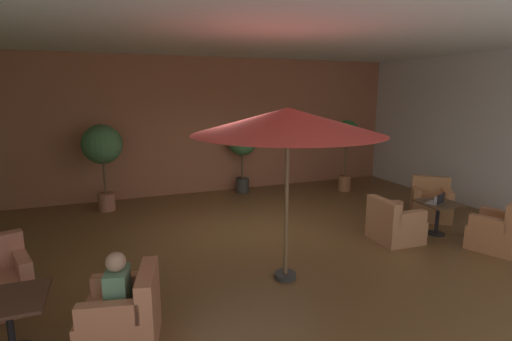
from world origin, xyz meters
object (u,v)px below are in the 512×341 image
at_px(armchair_front_left_north, 394,225).
at_px(cafe_table_front_right, 8,313).
at_px(potted_tree_mid_left, 346,140).
at_px(patron_blue_shirt, 117,283).
at_px(cafe_table_front_left, 438,209).
at_px(iced_drink_cup, 436,200).
at_px(armchair_front_left_east, 497,231).
at_px(potted_tree_mid_right, 102,149).
at_px(potted_tree_left_corner, 242,146).
at_px(open_laptop, 437,201).
at_px(armchair_front_right_east, 124,317).
at_px(patio_umbrella_tall_red, 288,122).
at_px(armchair_front_left_south, 431,204).

distance_m(armchair_front_left_north, cafe_table_front_right, 5.96).
relative_size(potted_tree_mid_left, patron_blue_shirt, 3.13).
relative_size(cafe_table_front_left, iced_drink_cup, 6.15).
distance_m(armchair_front_left_east, potted_tree_mid_right, 8.04).
bearing_deg(cafe_table_front_right, potted_tree_mid_right, 79.41).
distance_m(armchair_front_left_north, iced_drink_cup, 1.01).
bearing_deg(potted_tree_left_corner, cafe_table_front_right, -129.23).
height_order(potted_tree_left_corner, patron_blue_shirt, potted_tree_left_corner).
bearing_deg(open_laptop, armchair_front_right_east, -167.57).
bearing_deg(patron_blue_shirt, armchair_front_left_east, 3.29).
relative_size(armchair_front_left_north, patron_blue_shirt, 1.30).
bearing_deg(patio_umbrella_tall_red, open_laptop, 8.64).
bearing_deg(potted_tree_mid_left, potted_tree_mid_right, 175.68).
height_order(armchair_front_left_east, cafe_table_front_right, armchair_front_left_east).
bearing_deg(cafe_table_front_left, patio_umbrella_tall_red, -170.88).
xyz_separation_m(armchair_front_left_south, potted_tree_left_corner, (-3.08, 3.56, 0.96)).
distance_m(potted_tree_left_corner, potted_tree_mid_left, 2.84).
xyz_separation_m(patio_umbrella_tall_red, potted_tree_mid_right, (-2.43, 4.49, -0.85)).
height_order(potted_tree_mid_right, iced_drink_cup, potted_tree_mid_right).
relative_size(armchair_front_left_north, cafe_table_front_right, 1.10).
bearing_deg(potted_tree_mid_left, armchair_front_left_south, -81.90).
relative_size(patio_umbrella_tall_red, potted_tree_mid_left, 1.36).
bearing_deg(cafe_table_front_right, iced_drink_cup, 8.81).
distance_m(cafe_table_front_right, potted_tree_mid_left, 8.47).
xyz_separation_m(armchair_front_left_north, iced_drink_cup, (0.93, -0.04, 0.38)).
xyz_separation_m(cafe_table_front_left, open_laptop, (-0.09, -0.04, 0.19)).
relative_size(armchair_front_left_east, potted_tree_mid_right, 0.49).
xyz_separation_m(armchair_front_right_east, patio_umbrella_tall_red, (2.27, 0.73, 1.98)).
relative_size(armchair_front_right_east, potted_tree_left_corner, 0.51).
distance_m(armchair_front_left_south, open_laptop, 1.15).
distance_m(patio_umbrella_tall_red, open_laptop, 3.80).
height_order(armchair_front_left_south, potted_tree_left_corner, potted_tree_left_corner).
bearing_deg(potted_tree_mid_right, cafe_table_front_right, -100.59).
bearing_deg(potted_tree_mid_right, patio_umbrella_tall_red, -61.56).
bearing_deg(potted_tree_left_corner, armchair_front_left_east, -61.69).
relative_size(armchair_front_left_south, cafe_table_front_right, 1.45).
bearing_deg(armchair_front_left_south, open_laptop, -131.07).
distance_m(armchair_front_left_south, patron_blue_shirt, 6.76).
bearing_deg(iced_drink_cup, potted_tree_mid_left, 84.76).
relative_size(patio_umbrella_tall_red, potted_tree_mid_right, 1.33).
distance_m(potted_tree_mid_left, open_laptop, 3.60).
distance_m(cafe_table_front_right, potted_tree_left_corner, 7.01).
xyz_separation_m(armchair_front_right_east, iced_drink_cup, (5.69, 1.29, 0.37)).
relative_size(armchair_front_left_east, patron_blue_shirt, 1.55).
xyz_separation_m(armchair_front_left_south, patio_umbrella_tall_red, (-4.12, -1.34, 1.97)).
distance_m(cafe_table_front_left, potted_tree_mid_right, 7.17).
bearing_deg(potted_tree_mid_left, armchair_front_left_north, -110.02).
xyz_separation_m(potted_tree_mid_right, iced_drink_cup, (5.85, -3.93, -0.75)).
height_order(patio_umbrella_tall_red, patron_blue_shirt, patio_umbrella_tall_red).
distance_m(cafe_table_front_right, patio_umbrella_tall_red, 3.85).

